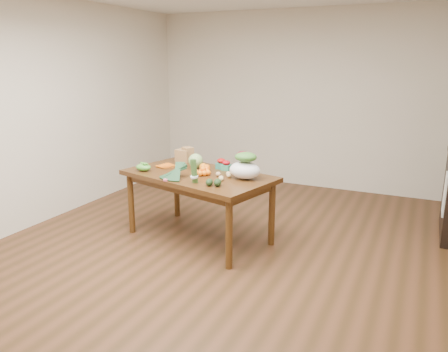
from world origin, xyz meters
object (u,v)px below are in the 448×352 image
at_px(paper_bag, 184,154).
at_px(asparagus_bundle, 194,171).
at_px(dining_table, 199,206).
at_px(kale_bunch, 173,171).
at_px(mandarin_cluster, 203,171).
at_px(salad_bag, 245,167).
at_px(cabbage, 196,161).

bearing_deg(paper_bag, asparagus_bundle, -53.91).
xyz_separation_m(dining_table, kale_bunch, (-0.14, -0.30, 0.45)).
bearing_deg(mandarin_cluster, paper_bag, 137.06).
bearing_deg(salad_bag, asparagus_bundle, -137.47).
height_order(mandarin_cluster, salad_bag, salad_bag).
xyz_separation_m(dining_table, cabbage, (-0.16, 0.22, 0.46)).
relative_size(dining_table, paper_bag, 6.36).
bearing_deg(paper_bag, kale_bunch, -68.36).
distance_m(cabbage, kale_bunch, 0.53).
relative_size(dining_table, salad_bag, 4.86).
relative_size(cabbage, mandarin_cluster, 0.92).
xyz_separation_m(cabbage, mandarin_cluster, (0.22, -0.25, -0.03)).
distance_m(asparagus_bundle, salad_bag, 0.54).
bearing_deg(cabbage, salad_bag, -16.15).
xyz_separation_m(kale_bunch, salad_bag, (0.68, 0.33, 0.05)).
xyz_separation_m(paper_bag, salad_bag, (0.97, -0.43, 0.04)).
bearing_deg(mandarin_cluster, cabbage, 132.37).
distance_m(dining_table, cabbage, 0.53).
xyz_separation_m(paper_bag, kale_bunch, (0.30, -0.75, -0.01)).
distance_m(dining_table, paper_bag, 0.78).
bearing_deg(kale_bunch, cabbage, 105.94).
height_order(dining_table, paper_bag, paper_bag).
height_order(cabbage, salad_bag, salad_bag).
height_order(mandarin_cluster, asparagus_bundle, asparagus_bundle).
height_order(cabbage, kale_bunch, cabbage).
bearing_deg(mandarin_cluster, kale_bunch, -126.87).
bearing_deg(mandarin_cluster, asparagus_bundle, -77.84).
height_order(cabbage, asparagus_bundle, asparagus_bundle).
distance_m(cabbage, asparagus_bundle, 0.64).
xyz_separation_m(dining_table, asparagus_bundle, (0.14, -0.34, 0.50)).
relative_size(cabbage, kale_bunch, 0.42).
bearing_deg(asparagus_bundle, cabbage, 131.72).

